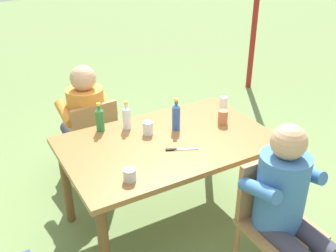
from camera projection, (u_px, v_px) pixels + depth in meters
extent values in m
plane|color=#6B844C|center=(168.00, 220.00, 3.25)|extent=(24.00, 24.00, 0.00)
cube|color=olive|center=(168.00, 143.00, 2.91)|extent=(1.56, 0.99, 0.04)
cylinder|color=brown|center=(104.00, 251.00, 2.46)|extent=(0.07, 0.07, 0.74)
cylinder|color=brown|center=(270.00, 185.00, 3.08)|extent=(0.07, 0.07, 0.74)
cylinder|color=brown|center=(66.00, 184.00, 3.09)|extent=(0.07, 0.07, 0.74)
cylinder|color=brown|center=(210.00, 141.00, 3.71)|extent=(0.07, 0.07, 0.74)
cube|color=#A37547|center=(88.00, 142.00, 3.57)|extent=(0.48, 0.48, 0.04)
cube|color=#A37547|center=(95.00, 128.00, 3.32)|extent=(0.42, 0.08, 0.42)
cylinder|color=#A37547|center=(100.00, 148.00, 3.91)|extent=(0.04, 0.04, 0.41)
cylinder|color=#A37547|center=(64.00, 160.00, 3.72)|extent=(0.04, 0.04, 0.41)
cylinder|color=#A37547|center=(118.00, 165.00, 3.64)|extent=(0.04, 0.04, 0.41)
cylinder|color=#A37547|center=(80.00, 178.00, 3.44)|extent=(0.04, 0.04, 0.41)
cube|color=#A37547|center=(280.00, 230.00, 2.54)|extent=(0.45, 0.45, 0.04)
cube|color=#A37547|center=(264.00, 185.00, 2.59)|extent=(0.42, 0.05, 0.42)
cylinder|color=#A37547|center=(237.00, 247.00, 2.71)|extent=(0.04, 0.04, 0.41)
cylinder|color=#A37547|center=(278.00, 229.00, 2.87)|extent=(0.04, 0.04, 0.41)
cylinder|color=orange|center=(87.00, 117.00, 3.41)|extent=(0.32, 0.32, 0.52)
sphere|color=tan|center=(83.00, 78.00, 3.24)|extent=(0.22, 0.22, 0.22)
cylinder|color=#383847|center=(92.00, 131.00, 3.72)|extent=(0.14, 0.40, 0.14)
cylinder|color=#383847|center=(87.00, 142.00, 3.98)|extent=(0.11, 0.11, 0.45)
cylinder|color=orange|center=(106.00, 104.00, 3.46)|extent=(0.09, 0.31, 0.16)
cylinder|color=#383847|center=(73.00, 135.00, 3.64)|extent=(0.14, 0.40, 0.14)
cylinder|color=#383847|center=(70.00, 147.00, 3.90)|extent=(0.11, 0.11, 0.45)
cylinder|color=orange|center=(65.00, 113.00, 3.29)|extent=(0.09, 0.31, 0.16)
cylinder|color=#3D70B2|center=(281.00, 191.00, 2.45)|extent=(0.32, 0.32, 0.52)
sphere|color=tan|center=(289.00, 142.00, 2.28)|extent=(0.22, 0.22, 0.22)
cylinder|color=#383847|center=(288.00, 247.00, 2.37)|extent=(0.14, 0.40, 0.14)
cylinder|color=#3D70B2|center=(259.00, 190.00, 2.33)|extent=(0.09, 0.31, 0.16)
cylinder|color=#383847|center=(308.00, 237.00, 2.45)|extent=(0.14, 0.40, 0.14)
cylinder|color=#3D70B2|center=(304.00, 172.00, 2.50)|extent=(0.09, 0.31, 0.16)
cylinder|color=#2D56A3|center=(176.00, 118.00, 3.01)|extent=(0.06, 0.06, 0.19)
cone|color=#2D56A3|center=(176.00, 106.00, 2.96)|extent=(0.06, 0.06, 0.03)
cylinder|color=#2D56A3|center=(176.00, 102.00, 2.95)|extent=(0.03, 0.03, 0.03)
cylinder|color=yellow|center=(176.00, 100.00, 2.94)|extent=(0.03, 0.03, 0.02)
cylinder|color=#287A38|center=(100.00, 121.00, 3.00)|extent=(0.06, 0.06, 0.17)
cone|color=#287A38|center=(99.00, 109.00, 2.95)|extent=(0.06, 0.06, 0.02)
cylinder|color=#287A38|center=(99.00, 107.00, 2.94)|extent=(0.03, 0.03, 0.02)
cylinder|color=yellow|center=(99.00, 104.00, 2.93)|extent=(0.03, 0.03, 0.02)
cylinder|color=white|center=(127.00, 119.00, 3.03)|extent=(0.06, 0.06, 0.17)
cone|color=white|center=(126.00, 108.00, 2.99)|extent=(0.06, 0.06, 0.02)
cylinder|color=white|center=(126.00, 105.00, 2.98)|extent=(0.03, 0.03, 0.02)
cylinder|color=yellow|center=(126.00, 103.00, 2.97)|extent=(0.03, 0.03, 0.02)
cylinder|color=silver|center=(148.00, 128.00, 2.96)|extent=(0.08, 0.08, 0.10)
cylinder|color=#BC6B47|center=(223.00, 117.00, 3.12)|extent=(0.08, 0.08, 0.12)
cylinder|color=white|center=(223.00, 103.00, 3.36)|extent=(0.07, 0.07, 0.12)
cylinder|color=#B2B7BC|center=(130.00, 175.00, 2.42)|extent=(0.08, 0.08, 0.08)
cube|color=silver|center=(186.00, 149.00, 2.78)|extent=(0.17, 0.09, 0.01)
cube|color=black|center=(171.00, 149.00, 2.77)|extent=(0.08, 0.05, 0.01)
cylinder|color=maroon|center=(256.00, 4.00, 5.39)|extent=(0.08, 0.08, 2.48)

